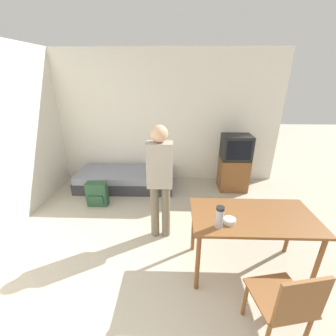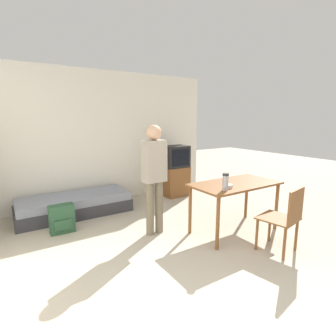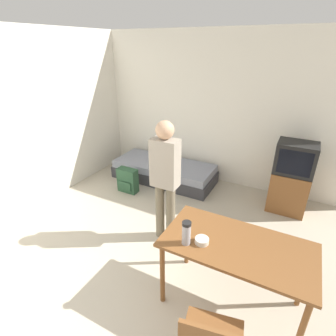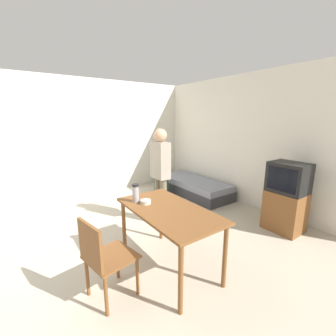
# 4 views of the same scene
# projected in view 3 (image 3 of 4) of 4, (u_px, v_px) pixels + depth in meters

# --- Properties ---
(wall_back) EXTENTS (5.14, 0.06, 2.70)m
(wall_back) POSITION_uv_depth(u_px,v_px,m) (208.00, 110.00, 4.79)
(wall_back) COLOR silver
(wall_back) RESTS_ON ground_plane
(wall_left) EXTENTS (0.06, 4.98, 2.70)m
(wall_left) POSITION_uv_depth(u_px,v_px,m) (36.00, 122.00, 4.06)
(wall_left) COLOR silver
(wall_left) RESTS_ON ground_plane
(daybed) EXTENTS (1.98, 0.81, 0.36)m
(daybed) POSITION_uv_depth(u_px,v_px,m) (164.00, 171.00, 5.15)
(daybed) COLOR #333338
(daybed) RESTS_ON ground_plane
(tv) EXTENTS (0.56, 0.46, 1.14)m
(tv) POSITION_uv_depth(u_px,v_px,m) (291.00, 178.00, 4.05)
(tv) COLOR brown
(tv) RESTS_ON ground_plane
(dining_table) EXTENTS (1.37, 0.73, 0.78)m
(dining_table) POSITION_uv_depth(u_px,v_px,m) (236.00, 252.00, 2.44)
(dining_table) COLOR brown
(dining_table) RESTS_ON ground_plane
(person_standing) EXTENTS (0.34, 0.22, 1.66)m
(person_standing) POSITION_uv_depth(u_px,v_px,m) (165.00, 175.00, 3.26)
(person_standing) COLOR #6B604C
(person_standing) RESTS_ON ground_plane
(thermos_flask) EXTENTS (0.08, 0.08, 0.24)m
(thermos_flask) POSITION_uv_depth(u_px,v_px,m) (186.00, 232.00, 2.36)
(thermos_flask) COLOR #99999E
(thermos_flask) RESTS_ON dining_table
(mate_bowl) EXTENTS (0.13, 0.13, 0.05)m
(mate_bowl) POSITION_uv_depth(u_px,v_px,m) (202.00, 241.00, 2.41)
(mate_bowl) COLOR beige
(mate_bowl) RESTS_ON dining_table
(backpack) EXTENTS (0.36, 0.20, 0.45)m
(backpack) POSITION_uv_depth(u_px,v_px,m) (128.00, 180.00, 4.71)
(backpack) COLOR #284C33
(backpack) RESTS_ON ground_plane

